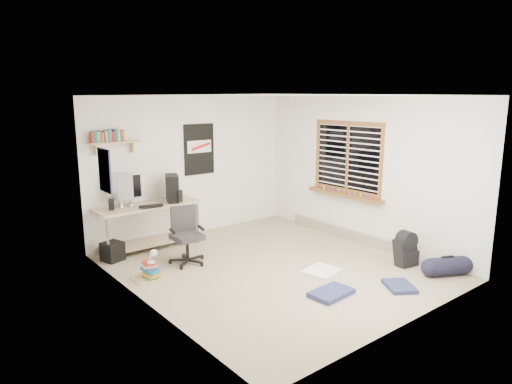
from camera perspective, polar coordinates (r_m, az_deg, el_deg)
floor at (r=6.88m, az=2.07°, el=-9.38°), size 4.00×4.50×0.01m
ceiling at (r=6.42m, az=2.24°, el=12.01°), size 4.00×4.50×0.01m
back_wall at (r=8.35m, az=-8.02°, el=3.20°), size 4.00×0.01×2.50m
left_wall at (r=5.47m, az=-13.99°, el=-1.55°), size 0.01×4.50×2.50m
right_wall at (r=7.97m, az=13.15°, el=2.61°), size 0.01×4.50×2.50m
desk at (r=7.84m, az=-13.44°, el=-4.19°), size 1.86×1.34×0.78m
monitor_left at (r=7.53m, az=-16.55°, el=-0.09°), size 0.40×0.27×0.44m
monitor_right at (r=7.59m, az=-15.41°, el=-0.01°), size 0.38×0.10×0.41m
pc_tower at (r=7.77m, az=-10.44°, el=0.55°), size 0.35×0.45×0.43m
keyboard at (r=7.43m, az=-12.97°, el=-1.68°), size 0.40×0.20×0.02m
speaker_left at (r=7.37m, az=-17.63°, el=-1.47°), size 0.11×0.11×0.17m
speaker_right at (r=7.63m, az=-9.66°, el=-0.51°), size 0.12×0.12×0.20m
office_chair at (r=6.95m, az=-8.63°, el=-4.98°), size 0.70×0.70×0.87m
wall_shelf at (r=7.55m, az=-17.23°, el=5.95°), size 0.80×0.22×0.24m
poster_back_wall at (r=8.36m, az=-7.10°, el=5.32°), size 0.62×0.03×0.92m
poster_left_wall at (r=6.52m, az=-18.39°, el=2.55°), size 0.02×0.42×0.60m
window at (r=8.09m, az=11.30°, el=4.25°), size 0.10×1.50×1.26m
baseboard_heater at (r=8.37m, az=10.95°, el=-5.01°), size 0.08×2.50×0.18m
backpack at (r=7.24m, az=18.18°, el=-7.17°), size 0.35×0.30×0.42m
duffel_bag at (r=7.06m, az=22.76°, el=-8.52°), size 0.36×0.36×0.52m
tshirt at (r=6.73m, az=8.20°, el=-9.78°), size 0.57×0.51×0.04m
jeans_a at (r=6.03m, az=9.39°, el=-12.34°), size 0.59×0.40×0.06m
jeans_b at (r=6.44m, az=17.48°, el=-11.17°), size 0.52×0.56×0.06m
book_stack at (r=6.58m, az=-13.19°, el=-9.26°), size 0.51×0.45×0.29m
desk_lamp at (r=6.50m, az=-13.05°, el=-7.38°), size 0.15×0.20×0.18m
subwoofer at (r=7.42m, az=-17.49°, el=-7.15°), size 0.35×0.35×0.31m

